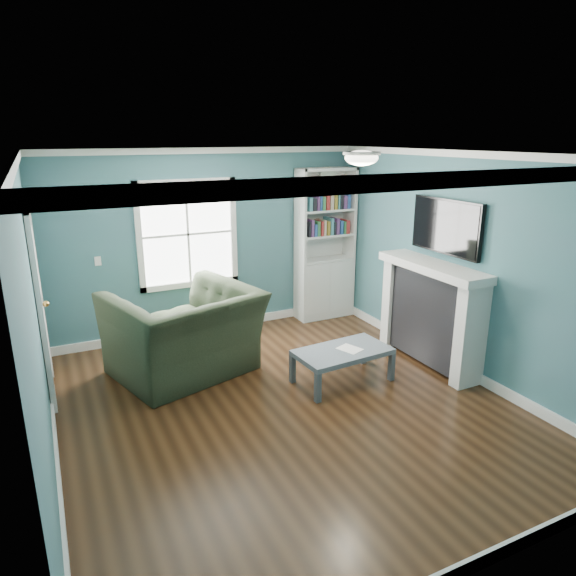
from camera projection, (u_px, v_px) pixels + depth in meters
name	position (u px, v px, depth m)	size (l,w,h in m)	color
floor	(286.00, 406.00, 5.45)	(5.00, 5.00, 0.00)	black
room_walls	(286.00, 261.00, 5.00)	(5.00, 5.00, 5.00)	#377173
trim	(286.00, 295.00, 5.10)	(4.50, 5.00, 2.60)	white
window	(188.00, 234.00, 7.05)	(1.40, 0.06, 1.50)	white
bookshelf	(324.00, 259.00, 7.91)	(0.90, 0.35, 2.31)	silver
fireplace	(431.00, 315.00, 6.31)	(0.44, 1.58, 1.30)	black
tv	(446.00, 227.00, 6.05)	(0.06, 1.10, 0.65)	black
door	(39.00, 302.00, 5.42)	(0.12, 0.98, 2.17)	silver
ceiling_fixture	(362.00, 157.00, 5.18)	(0.38, 0.38, 0.15)	white
light_switch	(98.00, 261.00, 6.62)	(0.08, 0.01, 0.12)	white
recliner	(184.00, 319.00, 6.01)	(1.58, 1.02, 1.38)	black
coffee_table	(343.00, 354.00, 5.91)	(1.13, 0.67, 0.40)	#464E54
paper_sheet	(350.00, 349.00, 5.91)	(0.20, 0.26, 0.00)	white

